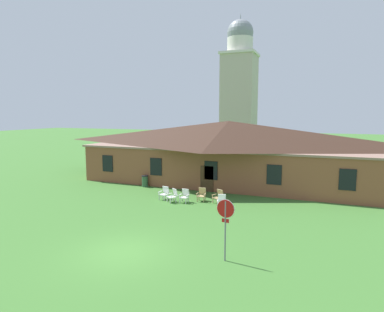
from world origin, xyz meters
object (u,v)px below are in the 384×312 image
(lawn_chair_near_door, at_px, (173,195))
(lawn_chair_right_end, at_px, (219,196))
(trash_bin, at_px, (145,181))
(lawn_chair_by_porch, at_px, (164,193))
(lawn_chair_far_side, at_px, (222,201))
(stop_sign, at_px, (225,217))
(lawn_chair_left_end, at_px, (185,195))
(lawn_chair_middle, at_px, (202,194))

(lawn_chair_near_door, relative_size, lawn_chair_right_end, 1.00)
(trash_bin, bearing_deg, lawn_chair_right_end, -19.50)
(lawn_chair_by_porch, relative_size, lawn_chair_far_side, 1.00)
(lawn_chair_near_door, height_order, trash_bin, trash_bin)
(lawn_chair_by_porch, height_order, lawn_chair_far_side, same)
(stop_sign, bearing_deg, lawn_chair_near_door, 128.22)
(lawn_chair_left_end, distance_m, lawn_chair_right_end, 2.40)
(trash_bin, bearing_deg, lawn_chair_by_porch, -42.46)
(lawn_chair_by_porch, height_order, lawn_chair_middle, same)
(lawn_chair_middle, xyz_separation_m, lawn_chair_right_end, (1.28, -0.06, 0.00))
(lawn_chair_left_end, height_order, trash_bin, trash_bin)
(stop_sign, height_order, lawn_chair_middle, stop_sign)
(lawn_chair_right_end, bearing_deg, lawn_chair_near_door, -162.71)
(stop_sign, height_order, lawn_chair_left_end, stop_sign)
(lawn_chair_left_end, relative_size, lawn_chair_right_end, 1.00)
(lawn_chair_middle, bearing_deg, trash_bin, 157.27)
(stop_sign, bearing_deg, lawn_chair_by_porch, 130.49)
(stop_sign, xyz_separation_m, lawn_chair_far_side, (-2.37, 7.44, -1.42))
(lawn_chair_by_porch, distance_m, lawn_chair_left_end, 1.72)
(stop_sign, xyz_separation_m, lawn_chair_by_porch, (-6.99, 8.18, -1.42))
(stop_sign, xyz_separation_m, lawn_chair_right_end, (-3.00, 8.71, -1.42))
(lawn_chair_right_end, bearing_deg, lawn_chair_left_end, -161.98)
(lawn_chair_far_side, height_order, trash_bin, trash_bin)
(lawn_chair_by_porch, bearing_deg, lawn_chair_middle, 12.27)
(lawn_chair_near_door, relative_size, lawn_chair_far_side, 1.00)
(lawn_chair_far_side, relative_size, trash_bin, 0.98)
(stop_sign, bearing_deg, lawn_chair_left_end, 123.50)
(lawn_chair_middle, bearing_deg, lawn_chair_right_end, -2.47)
(lawn_chair_far_side, xyz_separation_m, trash_bin, (-8.09, 3.92, -0.00))
(lawn_chair_near_door, distance_m, lawn_chair_far_side, 3.75)
(lawn_chair_by_porch, relative_size, trash_bin, 0.98)
(lawn_chair_left_end, bearing_deg, stop_sign, -56.50)
(stop_sign, distance_m, lawn_chair_right_end, 9.33)
(lawn_chair_near_door, xyz_separation_m, lawn_chair_left_end, (0.82, 0.22, 0.00))
(lawn_chair_near_door, xyz_separation_m, trash_bin, (-4.35, 3.61, -0.00))
(trash_bin, bearing_deg, stop_sign, -47.36)
(stop_sign, relative_size, lawn_chair_by_porch, 2.83)
(lawn_chair_near_door, bearing_deg, trash_bin, 140.36)
(lawn_chair_left_end, distance_m, trash_bin, 6.19)
(lawn_chair_near_door, relative_size, trash_bin, 0.98)
(lawn_chair_near_door, relative_size, lawn_chair_middle, 1.00)
(lawn_chair_by_porch, distance_m, lawn_chair_far_side, 4.68)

